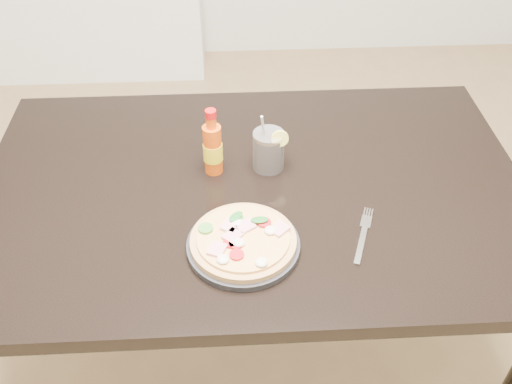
{
  "coord_description": "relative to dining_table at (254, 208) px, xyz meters",
  "views": [
    {
      "loc": [
        0.04,
        -1.04,
        1.7
      ],
      "look_at": [
        0.1,
        -0.05,
        0.83
      ],
      "focal_mm": 40.0,
      "sensor_mm": 36.0,
      "label": 1
    }
  ],
  "objects": [
    {
      "name": "floor",
      "position": [
        -0.1,
        -0.07,
        -0.67
      ],
      "size": [
        4.5,
        4.5,
        0.0
      ],
      "primitive_type": "plane",
      "color": "#9E7A51",
      "rests_on": "ground"
    },
    {
      "name": "dining_table",
      "position": [
        0.0,
        0.0,
        0.0
      ],
      "size": [
        1.4,
        0.9,
        0.75
      ],
      "color": "black",
      "rests_on": "ground"
    },
    {
      "name": "plate",
      "position": [
        -0.03,
        -0.22,
        0.09
      ],
      "size": [
        0.26,
        0.26,
        0.02
      ],
      "primitive_type": "cylinder",
      "color": "black",
      "rests_on": "dining_table"
    },
    {
      "name": "pizza",
      "position": [
        -0.03,
        -0.22,
        0.11
      ],
      "size": [
        0.24,
        0.24,
        0.03
      ],
      "color": "tan",
      "rests_on": "plate"
    },
    {
      "name": "hot_sauce_bottle",
      "position": [
        -0.1,
        0.06,
        0.16
      ],
      "size": [
        0.05,
        0.05,
        0.19
      ],
      "rotation": [
        0.0,
        0.0,
        0.07
      ],
      "color": "#D74C0C",
      "rests_on": "dining_table"
    },
    {
      "name": "cola_cup",
      "position": [
        0.04,
        0.07,
        0.13
      ],
      "size": [
        0.09,
        0.08,
        0.17
      ],
      "rotation": [
        0.0,
        0.0,
        -0.24
      ],
      "color": "black",
      "rests_on": "dining_table"
    },
    {
      "name": "fork",
      "position": [
        0.25,
        -0.19,
        0.09
      ],
      "size": [
        0.08,
        0.18,
        0.0
      ],
      "rotation": [
        0.0,
        0.0,
        -0.35
      ],
      "color": "silver",
      "rests_on": "dining_table"
    },
    {
      "name": "media_console",
      "position": [
        -0.9,
        2.0,
        -0.42
      ],
      "size": [
        1.4,
        0.34,
        0.5
      ],
      "primitive_type": "cube",
      "color": "white",
      "rests_on": "ground"
    }
  ]
}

